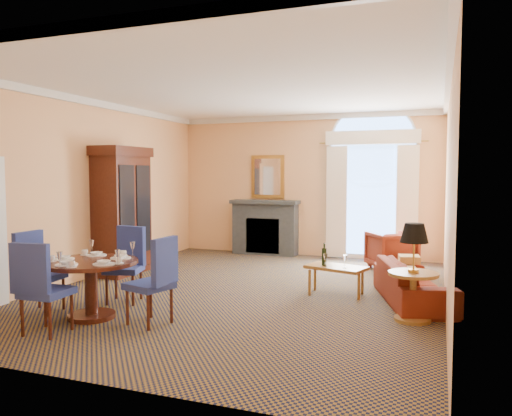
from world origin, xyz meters
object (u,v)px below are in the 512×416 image
(armoire, at_px, (121,213))
(sofa, at_px, (413,283))
(dining_table, at_px, (91,275))
(coffee_table, at_px, (335,268))
(side_table, at_px, (414,261))
(armchair, at_px, (391,251))

(armoire, distance_m, sofa, 5.35)
(dining_table, xyz_separation_m, coffee_table, (2.73, 2.33, -0.14))
(armoire, bearing_deg, side_table, -13.93)
(coffee_table, bearing_deg, sofa, 13.69)
(armchair, distance_m, coffee_table, 2.48)
(dining_table, relative_size, armchair, 1.47)
(armchair, bearing_deg, armoire, -8.86)
(dining_table, height_order, sofa, dining_table)
(armchair, bearing_deg, coffee_table, 42.83)
(dining_table, height_order, coffee_table, dining_table)
(sofa, xyz_separation_m, armchair, (-0.52, 2.44, 0.08))
(armchair, distance_m, side_table, 3.48)
(armoire, relative_size, side_table, 1.93)
(dining_table, relative_size, sofa, 0.61)
(armchair, bearing_deg, sofa, 69.50)
(coffee_table, bearing_deg, armchair, 91.32)
(sofa, bearing_deg, armchair, -5.16)
(sofa, distance_m, coffee_table, 1.16)
(armoire, height_order, dining_table, armoire)
(armoire, height_order, side_table, armoire)
(sofa, bearing_deg, dining_table, 103.25)
(armoire, distance_m, side_table, 5.49)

